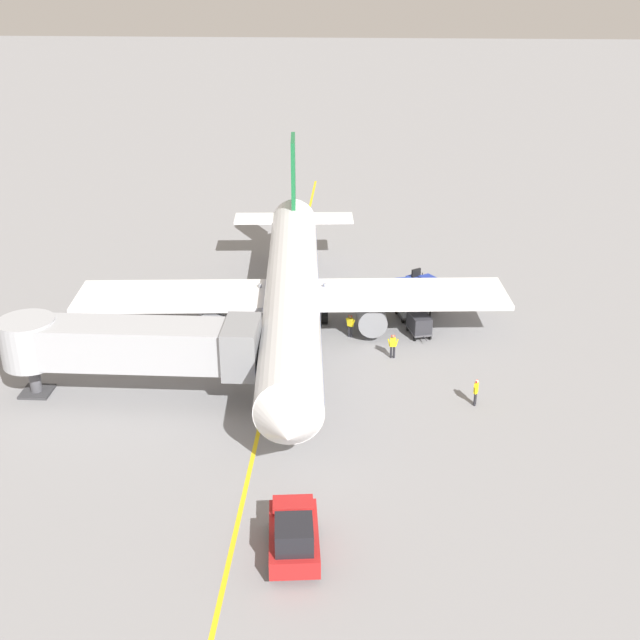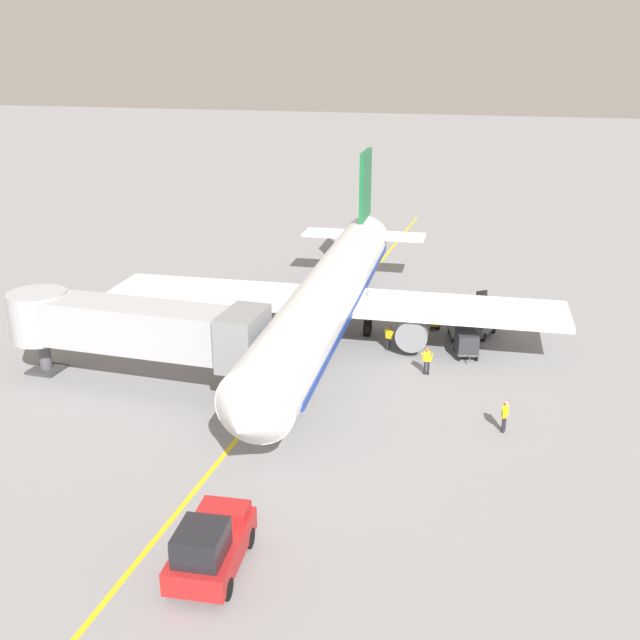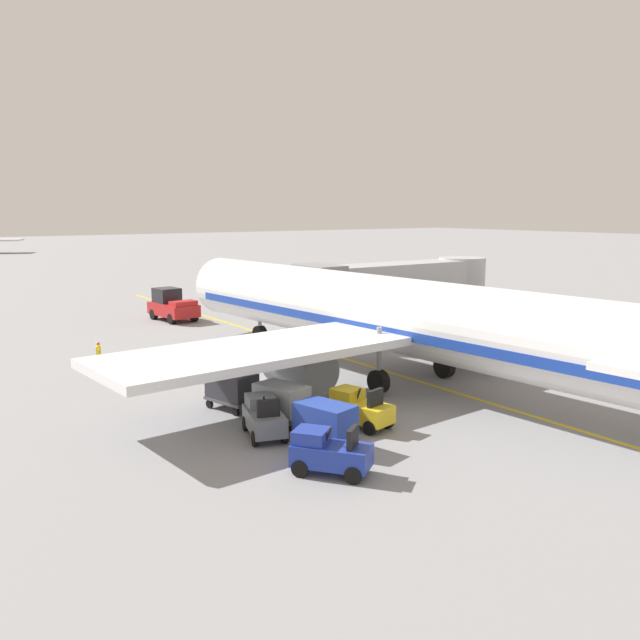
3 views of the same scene
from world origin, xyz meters
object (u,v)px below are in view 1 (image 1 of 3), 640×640
Objects in this scene: parked_airliner at (292,292)px; ground_crew_wing_walker at (350,325)px; jet_bridge at (130,345)px; ground_crew_marshaller at (476,391)px; baggage_cart_third_in_train at (407,290)px; baggage_tug_spare at (424,305)px; baggage_cart_second_in_train at (407,306)px; baggage_tug_lead at (375,298)px; baggage_tug_trailing at (422,283)px; ground_crew_loader at (393,345)px; pushback_tractor at (294,536)px; baggage_cart_front at (419,323)px.

parked_airliner reaches higher than ground_crew_wing_walker.
jet_bridge reaches higher than ground_crew_marshaller.
baggage_cart_third_in_train is (-8.21, -6.21, -2.24)m from parked_airliner.
baggage_cart_second_in_train is (1.31, 0.88, 0.24)m from baggage_tug_spare.
baggage_tug_lead is 0.91× the size of baggage_cart_third_in_train.
baggage_cart_second_in_train is 1.00× the size of baggage_cart_third_in_train.
baggage_cart_third_in_train is (-0.07, -3.10, 0.00)m from baggage_cart_second_in_train.
baggage_tug_trailing is at bearing -139.38° from baggage_tug_lead.
baggage_tug_lead is 4.88m from baggage_tug_trailing.
parked_airliner is 22.10× the size of ground_crew_loader.
baggage_tug_trailing is 4.31m from baggage_tug_spare.
baggage_tug_spare is 0.92× the size of baggage_cart_second_in_train.
baggage_cart_third_in_train is at bearing -77.31° from ground_crew_marshaller.
pushback_tractor is at bearing 74.58° from baggage_tug_spare.
ground_crew_loader is at bearing 61.50° from baggage_cart_front.
parked_airliner is at bearing 20.89° from baggage_cart_second_in_train.
baggage_cart_second_in_train is 3.10m from baggage_cart_third_in_train.
baggage_cart_third_in_train is 7.74m from ground_crew_wing_walker.
ground_crew_marshaller is (-5.84, 14.28, 0.24)m from baggage_tug_lead.
pushback_tractor is 2.73× the size of ground_crew_marshaller.
parked_airliner is 9.13m from baggage_cart_front.
baggage_cart_third_in_train is at bearing -60.96° from baggage_tug_spare.
pushback_tractor is 1.70× the size of baggage_tug_lead.
baggage_cart_third_in_train is (1.32, 2.08, 0.24)m from baggage_tug_trailing.
parked_airliner is 12.54× the size of baggage_cart_front.
baggage_tug_trailing is (-9.53, -8.29, -2.47)m from parked_airliner.
baggage_tug_lead reaches higher than baggage_cart_third_in_train.
ground_crew_wing_walker is at bearing 71.91° from baggage_tug_lead.
baggage_tug_spare is (-9.44, -3.98, -2.47)m from parked_airliner.
pushback_tractor is 32.08m from baggage_tug_trailing.
baggage_cart_third_in_train is (-17.02, -15.41, -2.51)m from jet_bridge.
ground_crew_wing_walker and ground_crew_loader have the same top height.
parked_airliner is at bearing -4.47° from ground_crew_wing_walker.
ground_crew_wing_walker reaches higher than baggage_cart_front.
baggage_tug_spare is 1.62× the size of ground_crew_wing_walker.
baggage_cart_third_in_train is 15.76m from ground_crew_marshaller.
ground_crew_loader is (-4.89, -19.58, -0.15)m from pushback_tractor.
parked_airliner is at bearing -84.93° from pushback_tractor.
pushback_tractor is 1.69× the size of baggage_tug_trailing.
baggage_tug_lead is at bearing 24.63° from baggage_cart_third_in_train.
parked_airliner reaches higher than baggage_cart_front.
pushback_tractor reaches higher than baggage_cart_third_in_train.
baggage_tug_trailing is 0.91× the size of baggage_cart_third_in_train.
parked_airliner is at bearing 41.30° from baggage_tug_lead.
parked_airliner is at bearing 22.87° from baggage_tug_spare.
ground_crew_loader is at bearing -104.01° from pushback_tractor.
baggage_tug_spare reaches higher than baggage_cart_third_in_train.
parked_airliner is 12.87m from baggage_tug_trailing.
baggage_tug_trailing is 1.61× the size of ground_crew_wing_walker.
pushback_tractor is 20.18m from ground_crew_loader.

